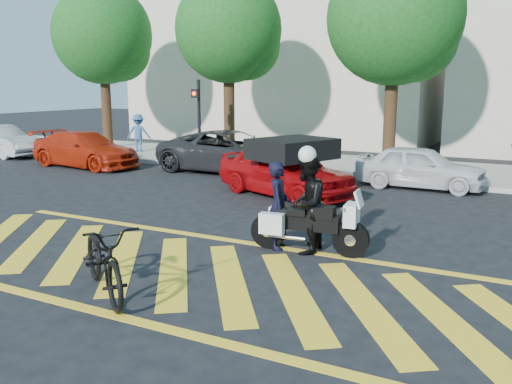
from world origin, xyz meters
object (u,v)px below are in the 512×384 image
at_px(police_motorcycle, 307,224).
at_px(red_convertible, 285,170).
at_px(parked_left, 85,149).
at_px(parked_mid_left, 231,152).
at_px(parked_mid_right, 420,167).
at_px(officer_bike, 279,205).
at_px(parked_far_left, 1,141).
at_px(bicycle, 104,258).
at_px(officer_moto, 306,204).

height_order(police_motorcycle, red_convertible, red_convertible).
bearing_deg(parked_left, parked_mid_left, -71.28).
distance_m(police_motorcycle, red_convertible, 5.10).
distance_m(parked_mid_left, parked_mid_right, 6.42).
bearing_deg(parked_mid_left, police_motorcycle, -140.90).
relative_size(officer_bike, police_motorcycle, 0.74).
relative_size(parked_left, parked_mid_left, 0.86).
distance_m(red_convertible, parked_left, 8.94).
distance_m(parked_far_left, parked_mid_right, 17.29).
relative_size(red_convertible, parked_mid_right, 1.14).
xyz_separation_m(bicycle, parked_left, (-9.46, 9.18, 0.09)).
distance_m(officer_bike, parked_far_left, 17.33).
relative_size(parked_far_left, parked_mid_left, 0.76).
bearing_deg(parked_mid_right, parked_mid_left, 90.86).
bearing_deg(bicycle, parked_far_left, 91.67).
bearing_deg(parked_left, bicycle, -129.77).
bearing_deg(parked_far_left, red_convertible, -93.32).
relative_size(parked_left, parked_mid_right, 1.21).
bearing_deg(parked_mid_right, bicycle, 167.84).
height_order(red_convertible, parked_far_left, red_convertible).
bearing_deg(parked_mid_right, police_motorcycle, 176.15).
bearing_deg(bicycle, officer_bike, 13.72).
xyz_separation_m(parked_left, parked_mid_right, (11.90, 1.40, -0.02)).
height_order(parked_left, parked_mid_left, parked_mid_left).
height_order(officer_moto, parked_left, officer_moto).
relative_size(bicycle, red_convertible, 0.50).
xyz_separation_m(officer_bike, police_motorcycle, (0.58, -0.01, -0.29)).
relative_size(red_convertible, parked_mid_left, 0.82).
xyz_separation_m(officer_bike, parked_mid_right, (1.18, 7.31, -0.18)).
bearing_deg(bicycle, police_motorcycle, 5.44).
bearing_deg(officer_moto, parked_far_left, -116.91).
bearing_deg(red_convertible, parked_left, 103.24).
distance_m(officer_bike, police_motorcycle, 0.64).
bearing_deg(officer_moto, police_motorcycle, 70.75).
xyz_separation_m(police_motorcycle, parked_mid_left, (-5.82, 7.31, 0.19)).
distance_m(police_motorcycle, parked_far_left, 17.87).
bearing_deg(parked_mid_left, red_convertible, -129.99).
xyz_separation_m(bicycle, parked_mid_right, (2.45, 10.58, 0.07)).
bearing_deg(police_motorcycle, officer_bike, 173.36).
distance_m(officer_bike, officer_moto, 0.57).
xyz_separation_m(officer_bike, bicycle, (-1.27, -3.28, -0.26)).
xyz_separation_m(red_convertible, parked_far_left, (-14.18, 1.98, -0.07)).
relative_size(bicycle, parked_left, 0.48).
relative_size(officer_bike, bicycle, 0.77).
bearing_deg(police_motorcycle, parked_mid_left, 122.73).
height_order(officer_bike, officer_moto, officer_moto).
xyz_separation_m(officer_moto, parked_mid_right, (0.62, 7.31, -0.27)).
xyz_separation_m(bicycle, red_convertible, (-0.64, 7.72, 0.16)).
xyz_separation_m(bicycle, police_motorcycle, (1.84, 3.27, -0.03)).
height_order(officer_moto, parked_mid_left, officer_moto).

